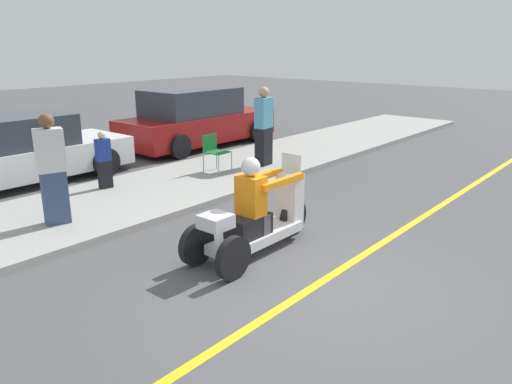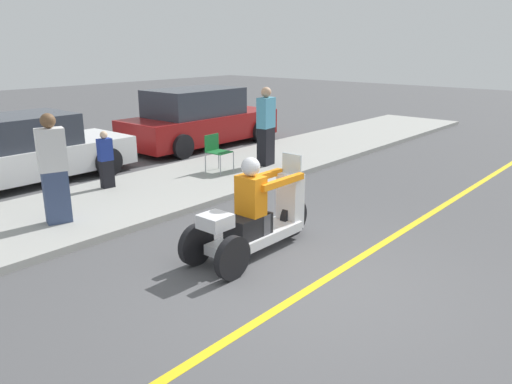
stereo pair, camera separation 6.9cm
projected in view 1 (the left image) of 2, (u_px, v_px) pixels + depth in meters
name	position (u px, v px, depth m)	size (l,w,h in m)	color
ground_plane	(314.00, 287.00, 6.11)	(60.00, 60.00, 0.00)	#4C4C4F
lane_stripe	(330.00, 277.00, 6.38)	(24.00, 0.12, 0.01)	gold
sidewalk_strip	(100.00, 206.00, 8.94)	(28.00, 2.80, 0.12)	#9E9E99
motorcycle_trike	(256.00, 219.00, 7.00)	(2.30, 0.77, 1.41)	black
spectator_near_curb	(104.00, 161.00, 9.72)	(0.28, 0.19, 1.13)	black
spectator_far_back	(264.00, 128.00, 11.50)	(0.46, 0.31, 1.80)	black
spectator_mid_group	(52.00, 172.00, 7.72)	(0.47, 0.37, 1.74)	#38476B
folding_chair_set_back	(214.00, 149.00, 10.99)	(0.49, 0.49, 0.82)	#A5A8AD
parked_car_lot_right	(16.00, 152.00, 10.43)	(4.56, 1.96, 1.44)	silver
parked_car_lot_far	(196.00, 119.00, 14.29)	(4.73, 2.05, 1.64)	maroon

